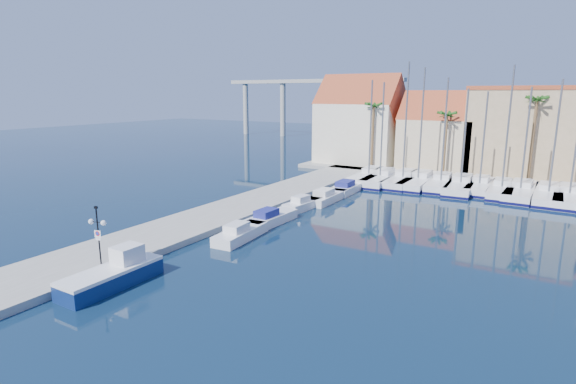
% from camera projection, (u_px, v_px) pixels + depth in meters
% --- Properties ---
extents(ground, '(260.00, 260.00, 0.00)m').
position_uv_depth(ground, '(208.00, 285.00, 26.59)').
color(ground, '#081C31').
rests_on(ground, ground).
extents(quay_west, '(6.00, 77.00, 0.50)m').
position_uv_depth(quay_west, '(231.00, 211.00, 42.36)').
color(quay_west, gray).
rests_on(quay_west, ground).
extents(shore_north, '(54.00, 16.00, 0.50)m').
position_uv_depth(shore_north, '(498.00, 174.00, 61.46)').
color(shore_north, gray).
rests_on(shore_north, ground).
extents(lamp_post, '(1.27, 0.54, 3.80)m').
position_uv_depth(lamp_post, '(98.00, 226.00, 27.95)').
color(lamp_post, black).
rests_on(lamp_post, quay_west).
extents(bollard, '(0.18, 0.18, 0.45)m').
position_uv_depth(bollard, '(135.00, 248.00, 30.65)').
color(bollard, black).
rests_on(bollard, quay_west).
extents(fishing_boat, '(2.07, 6.13, 2.14)m').
position_uv_depth(fishing_boat, '(114.00, 274.00, 26.37)').
color(fishing_boat, navy).
rests_on(fishing_boat, ground).
extents(motorboat_west_0, '(2.20, 5.67, 1.40)m').
position_uv_depth(motorboat_west_0, '(240.00, 233.00, 34.75)').
color(motorboat_west_0, white).
rests_on(motorboat_west_0, ground).
extents(motorboat_west_1, '(2.09, 5.95, 1.40)m').
position_uv_depth(motorboat_west_1, '(270.00, 218.00, 38.84)').
color(motorboat_west_1, white).
rests_on(motorboat_west_1, ground).
extents(motorboat_west_2, '(2.08, 5.17, 1.40)m').
position_uv_depth(motorboat_west_2, '(303.00, 204.00, 43.92)').
color(motorboat_west_2, white).
rests_on(motorboat_west_2, ground).
extents(motorboat_west_3, '(2.10, 6.46, 1.40)m').
position_uv_depth(motorboat_west_3, '(326.00, 197.00, 46.92)').
color(motorboat_west_3, white).
rests_on(motorboat_west_3, ground).
extents(motorboat_west_4, '(2.41, 6.92, 1.40)m').
position_uv_depth(motorboat_west_4, '(347.00, 187.00, 51.49)').
color(motorboat_west_4, white).
rests_on(motorboat_west_4, ground).
extents(sailboat_0, '(3.26, 10.98, 12.67)m').
position_uv_depth(sailboat_0, '(370.00, 176.00, 58.20)').
color(sailboat_0, white).
rests_on(sailboat_0, ground).
extents(sailboat_1, '(3.56, 11.33, 12.38)m').
position_uv_depth(sailboat_1, '(381.00, 178.00, 56.93)').
color(sailboat_1, white).
rests_on(sailboat_1, ground).
extents(sailboat_2, '(3.00, 10.97, 14.72)m').
position_uv_depth(sailboat_2, '(404.00, 179.00, 56.05)').
color(sailboat_2, white).
rests_on(sailboat_2, ground).
extents(sailboat_3, '(3.25, 11.29, 14.04)m').
position_uv_depth(sailboat_3, '(419.00, 180.00, 55.35)').
color(sailboat_3, white).
rests_on(sailboat_3, ground).
extents(sailboat_4, '(3.32, 10.02, 12.84)m').
position_uv_depth(sailboat_4, '(441.00, 183.00, 53.87)').
color(sailboat_4, white).
rests_on(sailboat_4, ground).
extents(sailboat_5, '(3.57, 11.09, 11.61)m').
position_uv_depth(sailboat_5, '(461.00, 185.00, 52.61)').
color(sailboat_5, white).
rests_on(sailboat_5, ground).
extents(sailboat_6, '(2.47, 9.07, 11.29)m').
position_uv_depth(sailboat_6, '(480.00, 186.00, 52.09)').
color(sailboat_6, white).
rests_on(sailboat_6, ground).
extents(sailboat_7, '(2.89, 9.68, 14.00)m').
position_uv_depth(sailboat_7, '(502.00, 189.00, 50.22)').
color(sailboat_7, white).
rests_on(sailboat_7, ground).
extents(sailboat_8, '(3.11, 10.64, 11.76)m').
position_uv_depth(sailboat_8, '(521.00, 191.00, 49.41)').
color(sailboat_8, white).
rests_on(sailboat_8, ground).
extents(sailboat_9, '(2.85, 10.44, 12.50)m').
position_uv_depth(sailboat_9, '(548.00, 194.00, 47.78)').
color(sailboat_9, white).
rests_on(sailboat_9, ground).
extents(sailboat_10, '(3.07, 11.13, 14.64)m').
position_uv_depth(sailboat_10, '(569.00, 196.00, 47.03)').
color(sailboat_10, white).
rests_on(sailboat_10, ground).
extents(building_0, '(12.30, 9.00, 13.50)m').
position_uv_depth(building_0, '(360.00, 123.00, 69.44)').
color(building_0, beige).
rests_on(building_0, shore_north).
extents(building_1, '(10.30, 8.00, 11.00)m').
position_uv_depth(building_1, '(439.00, 135.00, 63.60)').
color(building_1, '#CDB391').
rests_on(building_1, shore_north).
extents(building_2, '(14.20, 10.20, 11.50)m').
position_uv_depth(building_2, '(527.00, 131.00, 58.64)').
color(building_2, tan).
rests_on(building_2, shore_north).
extents(palm_0, '(2.60, 2.60, 10.15)m').
position_uv_depth(palm_0, '(374.00, 108.00, 62.69)').
color(palm_0, brown).
rests_on(palm_0, shore_north).
extents(palm_1, '(2.60, 2.60, 9.15)m').
position_uv_depth(palm_1, '(447.00, 117.00, 57.81)').
color(palm_1, brown).
rests_on(palm_1, shore_north).
extents(palm_2, '(2.60, 2.60, 11.15)m').
position_uv_depth(palm_2, '(537.00, 103.00, 52.32)').
color(palm_2, brown).
rests_on(palm_2, shore_north).
extents(viaduct, '(48.00, 2.20, 14.45)m').
position_uv_depth(viaduct, '(306.00, 97.00, 112.60)').
color(viaduct, '#9E9E99').
rests_on(viaduct, ground).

